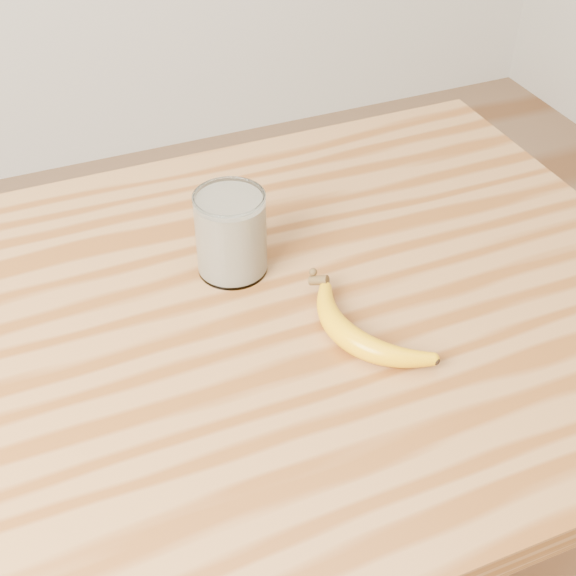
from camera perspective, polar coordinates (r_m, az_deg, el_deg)
name	(u,v)px	position (r m, az deg, el deg)	size (l,w,h in m)	color
table	(218,399)	(1.07, -5.02, -7.84)	(1.20, 0.80, 0.90)	#936236
smoothie_glass	(231,234)	(1.03, -4.08, 3.86)	(0.09, 0.09, 0.11)	white
banana	(351,339)	(0.94, 4.47, -3.66)	(0.09, 0.26, 0.03)	orange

